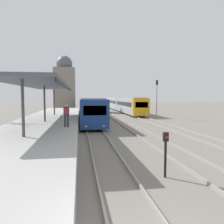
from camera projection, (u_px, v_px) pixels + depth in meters
platform_canopy at (45, 85)px, 19.14m from camera, size 4.00×18.72×3.33m
person_on_platform at (66, 113)px, 15.76m from camera, size 0.40×0.40×1.66m
train_near at (88, 106)px, 34.85m from camera, size 2.63×31.76×3.05m
train_far at (117, 103)px, 54.43m from camera, size 2.53×44.37×3.05m
signal_post_near at (166, 149)px, 8.57m from camera, size 0.20×0.21×1.80m
signal_mast_far at (157, 95)px, 32.09m from camera, size 0.28×0.29×5.61m
distant_domed_building at (65, 85)px, 48.38m from camera, size 4.53×4.53×12.15m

